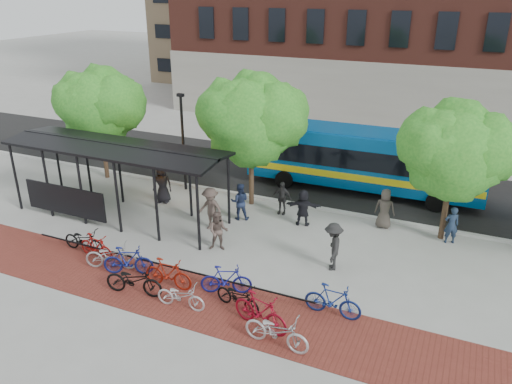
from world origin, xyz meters
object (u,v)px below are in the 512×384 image
at_px(tree_a, 100,103).
at_px(pedestrian_0, 162,184).
at_px(bike_5, 168,273).
at_px(bike_6, 181,296).
at_px(bike_2, 111,256).
at_px(bike_9, 260,311).
at_px(tree_c, 457,148).
at_px(pedestrian_6, 385,209).
at_px(bike_10, 277,331).
at_px(lamp_post_left, 183,140).
at_px(pedestrian_2, 240,201).
at_px(tree_b, 253,116).
at_px(bike_0, 84,240).
at_px(bike_8, 238,297).
at_px(pedestrian_9, 333,246).
at_px(pedestrian_3, 211,209).
at_px(bike_3, 128,261).
at_px(pedestrian_8, 218,231).
at_px(bike_7, 226,280).
at_px(pedestrian_7, 451,225).
at_px(bus, 363,157).
at_px(bus_shelter, 113,155).
at_px(pedestrian_5, 303,208).
at_px(bike_4, 134,280).
at_px(bike_1, 96,246).
at_px(pedestrian_4, 282,198).
at_px(bike_11, 333,301).

xyz_separation_m(tree_a, pedestrian_0, (4.77, -1.66, -3.26)).
relative_size(bike_5, bike_6, 1.07).
distance_m(bike_2, bike_9, 6.75).
bearing_deg(tree_c, pedestrian_6, -179.47).
height_order(bike_10, pedestrian_6, pedestrian_6).
relative_size(lamp_post_left, pedestrian_2, 2.90).
distance_m(tree_b, bike_0, 9.30).
relative_size(bike_8, bike_9, 0.86).
height_order(bike_0, bike_9, bike_9).
height_order(tree_b, bike_10, tree_b).
distance_m(tree_a, bike_2, 10.84).
relative_size(bike_2, pedestrian_9, 1.06).
bearing_deg(bike_9, pedestrian_3, 55.74).
xyz_separation_m(bike_3, pedestrian_8, (2.22, 3.05, 0.27)).
xyz_separation_m(bike_6, pedestrian_9, (3.96, 4.52, 0.49)).
bearing_deg(bike_3, pedestrian_6, -66.98).
bearing_deg(bike_7, pedestrian_7, -65.47).
bearing_deg(bus, bike_5, -110.78).
height_order(bike_0, pedestrian_3, pedestrian_3).
bearing_deg(bus_shelter, pedestrian_5, 17.24).
height_order(bike_7, pedestrian_3, pedestrian_3).
bearing_deg(bike_10, tree_a, 59.82).
bearing_deg(bus_shelter, bike_4, -47.62).
distance_m(tree_a, lamp_post_left, 5.14).
bearing_deg(bus, bike_1, -126.46).
distance_m(bike_0, pedestrian_6, 12.96).
relative_size(tree_a, bike_3, 3.23).
bearing_deg(bus, bike_10, -89.10).
relative_size(bike_6, bike_8, 0.99).
bearing_deg(bike_0, bus_shelter, 14.23).
height_order(tree_c, pedestrian_7, tree_c).
bearing_deg(bike_5, pedestrian_5, -24.54).
bearing_deg(tree_b, pedestrian_5, -22.83).
xyz_separation_m(bike_9, pedestrian_4, (-2.50, 8.29, 0.18)).
relative_size(pedestrian_5, pedestrian_6, 0.94).
bearing_deg(bike_11, bike_6, 110.16).
bearing_deg(bus, pedestrian_2, -128.18).
relative_size(bike_1, bike_3, 0.90).
xyz_separation_m(lamp_post_left, bike_5, (4.35, -8.29, -2.18)).
bearing_deg(pedestrian_4, pedestrian_6, 5.82).
bearing_deg(bike_10, pedestrian_7, -21.36).
xyz_separation_m(lamp_post_left, pedestrian_3, (3.52, -3.59, -1.76)).
relative_size(bike_9, bike_10, 0.99).
bearing_deg(bus, pedestrian_9, -85.82).
bearing_deg(pedestrian_8, bike_5, -116.97).
relative_size(bike_5, bike_10, 0.90).
relative_size(bike_4, bike_8, 1.20).
bearing_deg(pedestrian_0, bike_1, -97.68).
bearing_deg(bike_7, bike_9, -146.08).
bearing_deg(pedestrian_7, bus, -62.74).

